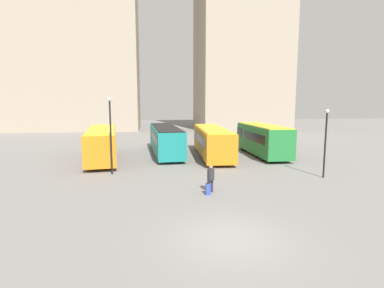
{
  "coord_description": "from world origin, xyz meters",
  "views": [
    {
      "loc": [
        -2.85,
        -10.72,
        5.23
      ],
      "look_at": [
        0.28,
        14.61,
        1.69
      ],
      "focal_mm": 28.0,
      "sensor_mm": 36.0,
      "label": 1
    }
  ],
  "objects": [
    {
      "name": "suitcase",
      "position": [
        0.09,
        5.62,
        0.33
      ],
      "size": [
        0.26,
        0.32,
        0.94
      ],
      "rotation": [
        0.0,
        0.0,
        1.59
      ],
      "color": "#334CB2",
      "rests_on": "ground_plane"
    },
    {
      "name": "lamp_post_0",
      "position": [
        8.83,
        8.49,
        2.87
      ],
      "size": [
        0.28,
        0.28,
        4.78
      ],
      "color": "black",
      "rests_on": "ground_plane"
    },
    {
      "name": "lamp_post_1",
      "position": [
        -6.04,
        11.34,
        3.3
      ],
      "size": [
        0.28,
        0.28,
        5.6
      ],
      "color": "black",
      "rests_on": "ground_plane"
    },
    {
      "name": "bus_1",
      "position": [
        -1.83,
        19.9,
        1.53
      ],
      "size": [
        3.26,
        11.72,
        2.8
      ],
      "rotation": [
        0.0,
        0.0,
        1.64
      ],
      "color": "#19847F",
      "rests_on": "ground_plane"
    },
    {
      "name": "bus_3",
      "position": [
        7.75,
        17.83,
        1.64
      ],
      "size": [
        2.6,
        9.32,
        3.03
      ],
      "rotation": [
        0.0,
        0.0,
        1.58
      ],
      "color": "#237A38",
      "rests_on": "ground_plane"
    },
    {
      "name": "building_block_left",
      "position": [
        -19.14,
        49.26,
        19.15
      ],
      "size": [
        26.48,
        10.78,
        38.31
      ],
      "color": "tan",
      "rests_on": "ground_plane"
    },
    {
      "name": "bus_0",
      "position": [
        -7.77,
        17.55,
        1.56
      ],
      "size": [
        3.94,
        11.55,
        2.86
      ],
      "rotation": [
        0.0,
        0.0,
        1.7
      ],
      "color": "orange",
      "rests_on": "ground_plane"
    },
    {
      "name": "ground_plane",
      "position": [
        0.0,
        0.0,
        0.0
      ],
      "size": [
        160.0,
        160.0,
        0.0
      ],
      "primitive_type": "plane",
      "color": "slate"
    },
    {
      "name": "building_block_right",
      "position": [
        14.12,
        49.26,
        22.33
      ],
      "size": [
        16.46,
        16.58,
        44.67
      ],
      "color": "tan",
      "rests_on": "ground_plane"
    },
    {
      "name": "traveler",
      "position": [
        0.34,
        6.08,
        0.96
      ],
      "size": [
        0.42,
        0.42,
        1.62
      ],
      "rotation": [
        0.0,
        0.0,
        1.59
      ],
      "color": "#382D4C",
      "rests_on": "ground_plane"
    },
    {
      "name": "bus_2",
      "position": [
        2.64,
        17.77,
        1.53
      ],
      "size": [
        2.96,
        11.17,
        2.8
      ],
      "rotation": [
        0.0,
        0.0,
        1.53
      ],
      "color": "orange",
      "rests_on": "ground_plane"
    }
  ]
}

